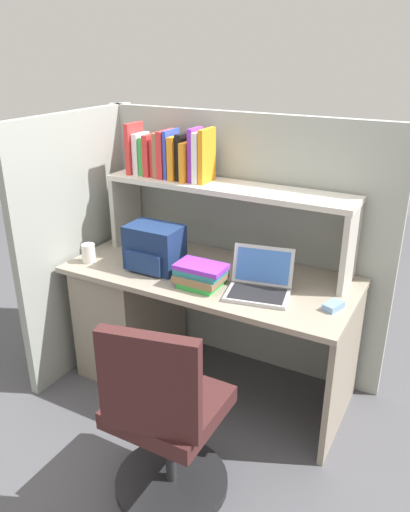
# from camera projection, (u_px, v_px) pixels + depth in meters

# --- Properties ---
(ground_plane) EXTENTS (8.00, 8.00, 0.00)m
(ground_plane) POSITION_uv_depth(u_px,v_px,m) (209.00, 382.00, 3.04)
(ground_plane) COLOR #4C4C51
(desk) EXTENTS (1.60, 0.70, 0.73)m
(desk) POSITION_uv_depth(u_px,v_px,m) (153.00, 309.00, 3.05)
(desk) COLOR gray
(desk) RESTS_ON ground_plane
(cubicle_partition_rear) EXTENTS (1.84, 0.05, 1.55)m
(cubicle_partition_rear) POSITION_uv_depth(u_px,v_px,m) (239.00, 243.00, 3.04)
(cubicle_partition_rear) COLOR #939991
(cubicle_partition_rear) RESTS_ON ground_plane
(cubicle_partition_left) EXTENTS (0.05, 1.06, 1.55)m
(cubicle_partition_left) POSITION_uv_depth(u_px,v_px,m) (83.00, 242.00, 3.07)
(cubicle_partition_left) COLOR #939991
(cubicle_partition_left) RESTS_ON ground_plane
(overhead_hutch) EXTENTS (1.44, 0.28, 0.45)m
(overhead_hutch) POSITION_uv_depth(u_px,v_px,m) (226.00, 202.00, 2.78)
(overhead_hutch) COLOR #BCB7AC
(overhead_hutch) RESTS_ON desk
(reference_books_on_shelf) EXTENTS (0.51, 0.18, 0.29)m
(reference_books_on_shelf) POSITION_uv_depth(u_px,v_px,m) (171.00, 155.00, 2.84)
(reference_books_on_shelf) COLOR red
(reference_books_on_shelf) RESTS_ON overhead_hutch
(laptop) EXTENTS (0.36, 0.32, 0.22)m
(laptop) POSITION_uv_depth(u_px,v_px,m) (260.00, 284.00, 2.51)
(laptop) COLOR #B7BABF
(laptop) RESTS_ON desk
(backpack) EXTENTS (0.30, 0.22, 0.25)m
(backpack) POSITION_uv_depth(u_px,v_px,m) (154.00, 248.00, 2.77)
(backpack) COLOR navy
(backpack) RESTS_ON desk
(computer_mouse) EXTENTS (0.09, 0.12, 0.03)m
(computer_mouse) POSITION_uv_depth(u_px,v_px,m) (333.00, 306.00, 2.37)
(computer_mouse) COLOR #7299C6
(computer_mouse) RESTS_ON desk
(paper_cup) EXTENTS (0.08, 0.08, 0.11)m
(paper_cup) POSITION_uv_depth(u_px,v_px,m) (89.00, 253.00, 2.87)
(paper_cup) COLOR white
(paper_cup) RESTS_ON desk
(desk_book_stack) EXTENTS (0.26, 0.20, 0.12)m
(desk_book_stack) POSITION_uv_depth(u_px,v_px,m) (201.00, 275.00, 2.59)
(desk_book_stack) COLOR green
(desk_book_stack) RESTS_ON desk
(office_chair) EXTENTS (0.52, 0.53, 0.93)m
(office_chair) POSITION_uv_depth(u_px,v_px,m) (165.00, 426.00, 2.13)
(office_chair) COLOR black
(office_chair) RESTS_ON ground_plane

